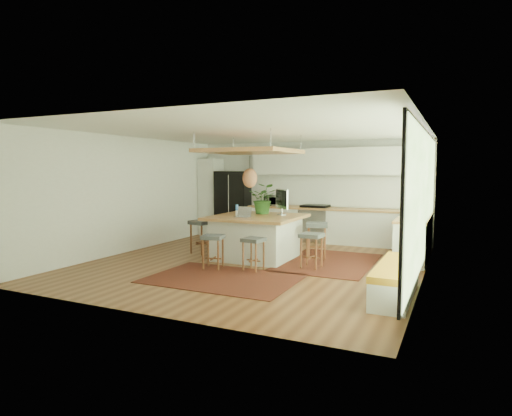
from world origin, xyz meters
The scene contains 33 objects.
floor centered at (0.00, 0.00, 0.00)m, with size 7.00×7.00×0.00m, color #542C18.
ceiling centered at (0.00, 0.00, 2.70)m, with size 7.00×7.00×0.00m, color white.
wall_back centered at (0.00, 3.50, 1.35)m, with size 6.50×6.50×0.00m, color silver.
wall_front centered at (0.00, -3.50, 1.35)m, with size 6.50×6.50×0.00m, color silver.
wall_left centered at (-3.25, 0.00, 1.35)m, with size 7.00×7.00×0.00m, color silver.
wall_right centered at (3.25, 0.00, 1.35)m, with size 7.00×7.00×0.00m, color silver.
window_wall centered at (3.22, 0.00, 1.40)m, with size 0.10×6.20×2.60m, color black, non-canonical shape.
pantry centered at (-2.95, 3.18, 1.12)m, with size 0.55×0.60×2.25m, color silver.
back_counter_base centered at (0.55, 3.18, 0.44)m, with size 4.20×0.60×0.88m, color silver.
back_counter_top centered at (0.55, 3.18, 0.90)m, with size 4.24×0.64×0.05m, color #955F34.
backsplash centered at (0.55, 3.48, 1.35)m, with size 4.20×0.02×0.80m, color white.
upper_cabinets centered at (0.55, 3.32, 2.15)m, with size 4.20×0.34×0.70m, color silver.
range centered at (0.30, 3.18, 0.50)m, with size 0.76×0.62×1.00m, color #A5A5AA, non-canonical shape.
right_counter_base centered at (2.93, 2.00, 0.44)m, with size 0.60×2.50×0.88m, color silver.
right_counter_top centered at (2.93, 2.00, 0.90)m, with size 0.64×2.54×0.05m, color #955F34.
window_bench centered at (2.95, -1.20, 0.25)m, with size 0.52×2.00×0.50m, color silver, non-canonical shape.
ceiling_panel centered at (-0.30, 0.40, 2.05)m, with size 1.86×1.86×0.80m, color #955F34, non-canonical shape.
rug_near centered at (0.04, -1.40, 0.01)m, with size 2.60×1.80×0.01m, color black.
rug_right centered at (1.36, 0.73, 0.01)m, with size 1.80×2.60×0.01m, color black.
fridge centered at (-2.19, 3.20, 0.93)m, with size 0.94×0.73×1.89m, color black, non-canonical shape.
island centered at (-0.19, 0.53, 0.47)m, with size 1.85×1.85×0.93m, color #955F34, non-canonical shape.
stool_near_left centered at (-0.51, -0.80, 0.35)m, with size 0.39×0.39×0.67m, color #3C3F43, non-canonical shape.
stool_near_right centered at (0.26, -0.60, 0.35)m, with size 0.37×0.37×0.63m, color #3C3F43, non-canonical shape.
stool_right_front centered at (1.20, 0.08, 0.35)m, with size 0.41×0.41×0.69m, color #3C3F43, non-canonical shape.
stool_right_back centered at (1.00, 1.08, 0.35)m, with size 0.46×0.46×0.77m, color #3C3F43, non-canonical shape.
stool_left_side centered at (-1.57, 0.47, 0.35)m, with size 0.45×0.45×0.76m, color #3C3F43, non-canonical shape.
laptop centered at (-0.33, 0.11, 1.05)m, with size 0.31×0.33×0.24m, color #A5A5AA, non-canonical shape.
monitor centered at (0.25, 0.88, 1.19)m, with size 0.63×0.23×0.59m, color #A5A5AA, non-canonical shape.
microwave centered at (-0.86, 3.16, 1.10)m, with size 0.52×0.29×0.35m, color #A5A5AA.
island_plant centered at (-0.22, 0.96, 1.20)m, with size 0.62×0.69×0.54m, color #1E4C19.
island_bowl centered at (-0.77, 1.02, 0.95)m, with size 0.20×0.20×0.05m, color white.
island_bottle_0 centered at (-0.74, 0.63, 1.03)m, with size 0.07×0.07×0.19m, color blue.
island_bottle_1 centered at (-0.59, 0.38, 1.03)m, with size 0.07×0.07×0.19m, color white.
Camera 1 is at (3.77, -7.97, 1.92)m, focal length 30.44 mm.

